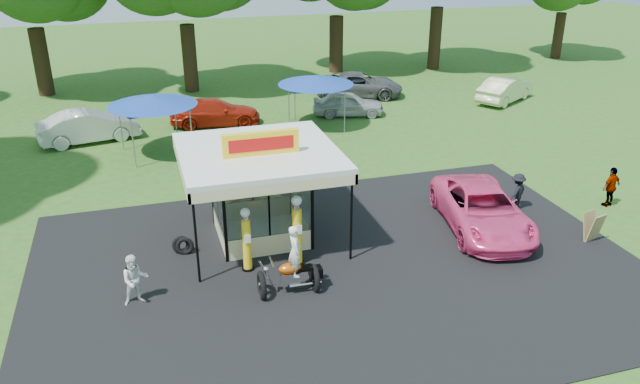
# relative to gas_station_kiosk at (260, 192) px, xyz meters

# --- Properties ---
(ground) EXTENTS (120.00, 120.00, 0.00)m
(ground) POSITION_rel_gas_station_kiosk_xyz_m (2.00, -4.99, -1.78)
(ground) COLOR #2C581B
(ground) RESTS_ON ground
(asphalt_apron) EXTENTS (20.00, 14.00, 0.04)m
(asphalt_apron) POSITION_rel_gas_station_kiosk_xyz_m (2.00, -2.99, -1.76)
(asphalt_apron) COLOR black
(asphalt_apron) RESTS_ON ground
(gas_station_kiosk) EXTENTS (5.40, 5.40, 4.18)m
(gas_station_kiosk) POSITION_rel_gas_station_kiosk_xyz_m (0.00, 0.00, 0.00)
(gas_station_kiosk) COLOR white
(gas_station_kiosk) RESTS_ON ground
(gas_pump_left) EXTENTS (0.42, 0.42, 2.27)m
(gas_pump_left) POSITION_rel_gas_station_kiosk_xyz_m (-0.92, -2.20, -0.70)
(gas_pump_left) COLOR black
(gas_pump_left) RESTS_ON ground
(gas_pump_right) EXTENTS (0.47, 0.47, 2.54)m
(gas_pump_right) POSITION_rel_gas_station_kiosk_xyz_m (0.74, -2.32, -0.57)
(gas_pump_right) COLOR black
(gas_pump_right) RESTS_ON ground
(motorcycle) EXTENTS (2.01, 0.99, 2.37)m
(motorcycle) POSITION_rel_gas_station_kiosk_xyz_m (0.18, -3.92, -0.86)
(motorcycle) COLOR black
(motorcycle) RESTS_ON ground
(spare_tires) EXTENTS (0.77, 0.49, 0.65)m
(spare_tires) POSITION_rel_gas_station_kiosk_xyz_m (-2.86, -0.46, -1.47)
(spare_tires) COLOR black
(spare_tires) RESTS_ON ground
(a_frame_sign) EXTENTS (0.66, 0.68, 1.09)m
(a_frame_sign) POSITION_rel_gas_station_kiosk_xyz_m (11.31, -3.76, -1.23)
(a_frame_sign) COLOR #593819
(a_frame_sign) RESTS_ON ground
(kiosk_car) EXTENTS (2.82, 1.13, 0.96)m
(kiosk_car) POSITION_rel_gas_station_kiosk_xyz_m (-0.00, 2.21, -1.30)
(kiosk_car) COLOR yellow
(kiosk_car) RESTS_ON ground
(pink_sedan) EXTENTS (3.71, 6.17, 1.60)m
(pink_sedan) POSITION_rel_gas_station_kiosk_xyz_m (8.00, -1.75, -0.98)
(pink_sedan) COLOR #FA4387
(pink_sedan) RESTS_ON ground
(spectator_west) EXTENTS (0.87, 0.72, 1.63)m
(spectator_west) POSITION_rel_gas_station_kiosk_xyz_m (-4.48, -3.15, -0.97)
(spectator_west) COLOR white
(spectator_west) RESTS_ON ground
(spectator_east_a) EXTENTS (1.15, 0.98, 1.54)m
(spectator_east_a) POSITION_rel_gas_station_kiosk_xyz_m (10.19, -0.67, -1.01)
(spectator_east_a) COLOR black
(spectator_east_a) RESTS_ON ground
(spectator_east_b) EXTENTS (1.04, 0.63, 1.66)m
(spectator_east_b) POSITION_rel_gas_station_kiosk_xyz_m (14.00, -1.42, -0.95)
(spectator_east_b) COLOR gray
(spectator_east_b) RESTS_ON ground
(bg_car_a) EXTENTS (5.29, 2.77, 1.66)m
(bg_car_a) POSITION_rel_gas_station_kiosk_xyz_m (-6.37, 13.01, -0.95)
(bg_car_a) COLOR silver
(bg_car_a) RESTS_ON ground
(bg_car_b) EXTENTS (5.21, 2.58, 1.46)m
(bg_car_b) POSITION_rel_gas_station_kiosk_xyz_m (0.31, 14.04, -1.05)
(bg_car_b) COLOR #A81D0C
(bg_car_b) RESTS_ON ground
(bg_car_c) EXTENTS (4.43, 2.67, 1.41)m
(bg_car_c) POSITION_rel_gas_station_kiosk_xyz_m (8.06, 13.60, -1.08)
(bg_car_c) COLOR #B3B3B8
(bg_car_c) RESTS_ON ground
(bg_car_d) EXTENTS (6.15, 4.18, 1.56)m
(bg_car_d) POSITION_rel_gas_station_kiosk_xyz_m (10.13, 17.40, -1.00)
(bg_car_d) COLOR #525154
(bg_car_d) RESTS_ON ground
(bg_car_e) EXTENTS (4.88, 3.88, 1.55)m
(bg_car_e) POSITION_rel_gas_station_kiosk_xyz_m (18.57, 13.62, -1.01)
(bg_car_e) COLOR beige
(bg_car_e) RESTS_ON ground
(tent_west) EXTENTS (4.27, 4.27, 2.99)m
(tent_west) POSITION_rel_gas_station_kiosk_xyz_m (-3.10, 10.12, 0.92)
(tent_west) COLOR gray
(tent_west) RESTS_ON ground
(tent_east) EXTENTS (4.15, 4.15, 2.90)m
(tent_east) POSITION_rel_gas_station_kiosk_xyz_m (5.64, 12.07, 0.84)
(tent_east) COLOR gray
(tent_east) RESTS_ON ground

